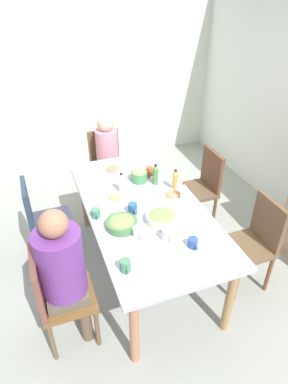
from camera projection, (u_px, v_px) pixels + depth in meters
name	position (u px, v px, depth m)	size (l,w,h in m)	color
ground_plane	(144.00, 267.00, 3.36)	(5.86, 5.86, 0.00)	#979C93
wall_left	(82.00, 74.00, 4.59)	(0.12, 4.09, 2.60)	silver
dining_table	(144.00, 213.00, 2.98)	(1.94, 0.99, 0.76)	silver
chair_0	(255.00, 239.00, 2.95)	(0.40, 0.40, 0.90)	brown
chair_1	(42.00, 218.00, 3.21)	(0.40, 0.40, 0.90)	#37394D
chair_2	(107.00, 162.00, 4.13)	(0.40, 0.40, 0.90)	brown
person_2	(108.00, 153.00, 3.96)	(0.30, 0.30, 1.15)	brown
chair_3	(202.00, 184.00, 3.71)	(0.40, 0.40, 0.90)	brown
chair_4	(56.00, 294.00, 2.45)	(0.40, 0.40, 0.90)	brown
person_4	(63.00, 268.00, 2.34)	(0.33, 0.33, 1.25)	brown
plate_0	(115.00, 198.00, 3.02)	(0.22, 0.22, 0.04)	silver
plate_1	(113.00, 170.00, 3.45)	(0.25, 0.25, 0.04)	white
plate_2	(173.00, 195.00, 3.06)	(0.25, 0.25, 0.04)	white
bowl_0	(122.00, 223.00, 2.68)	(0.26, 0.26, 0.08)	#487B47
bowl_1	(162.00, 217.00, 2.74)	(0.27, 0.27, 0.09)	beige
bowl_2	(139.00, 176.00, 3.26)	(0.16, 0.16, 0.12)	#45884E
cup_0	(125.00, 266.00, 2.28)	(0.11, 0.08, 0.09)	#468460
cup_1	(133.00, 209.00, 2.82)	(0.11, 0.08, 0.10)	#2F5C99
cup_2	(193.00, 243.00, 2.49)	(0.11, 0.07, 0.07)	#2D5199
cup_3	(138.00, 232.00, 2.59)	(0.12, 0.09, 0.07)	white
cup_4	(96.00, 213.00, 2.79)	(0.11, 0.08, 0.07)	#48856A
cup_5	(150.00, 172.00, 3.34)	(0.11, 0.07, 0.10)	#CD5134
cup_6	(167.00, 235.00, 2.54)	(0.12, 0.08, 0.10)	white
bottle_0	(155.00, 175.00, 3.20)	(0.06, 0.06, 0.21)	#437F3E
bottle_1	(175.00, 180.00, 3.11)	(0.05, 0.05, 0.21)	gold
bottle_2	(183.00, 192.00, 2.97)	(0.05, 0.05, 0.19)	silver
bottle_3	(122.00, 184.00, 3.07)	(0.05, 0.05, 0.21)	#EEE4C9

